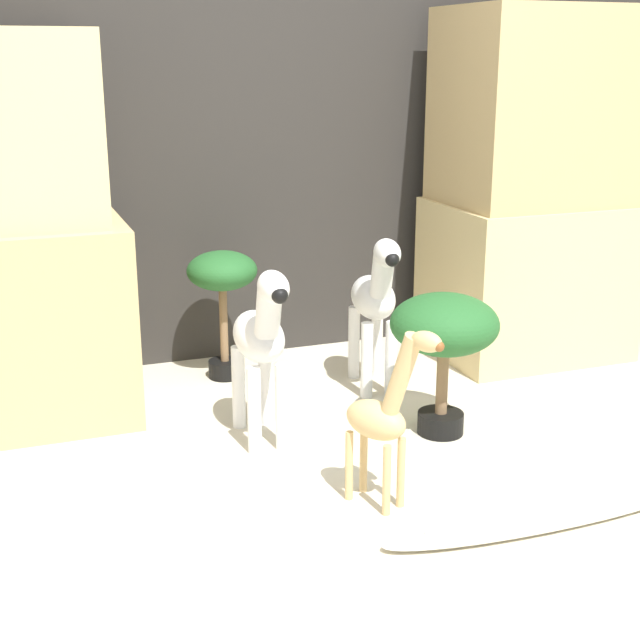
% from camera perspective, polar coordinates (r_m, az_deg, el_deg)
% --- Properties ---
extents(ground_plane, '(14.00, 14.00, 0.00)m').
position_cam_1_polar(ground_plane, '(2.96, 6.49, -11.64)').
color(ground_plane, beige).
extents(wall_back, '(6.40, 0.08, 2.20)m').
position_cam_1_polar(wall_back, '(4.21, -3.73, 12.54)').
color(wall_back, '#2D2B28').
rests_on(wall_back, ground_plane).
extents(rock_pillar_left, '(0.86, 0.67, 1.49)m').
position_cam_1_polar(rock_pillar_left, '(3.62, -19.30, 4.25)').
color(rock_pillar_left, tan).
rests_on(rock_pillar_left, ground_plane).
extents(rock_pillar_right, '(0.86, 0.67, 1.60)m').
position_cam_1_polar(rock_pillar_right, '(4.31, 13.39, 7.95)').
color(rock_pillar_right, '#DBC184').
rests_on(rock_pillar_right, ground_plane).
extents(zebra_right, '(0.23, 0.51, 0.70)m').
position_cam_1_polar(zebra_right, '(3.76, 3.57, 1.29)').
color(zebra_right, white).
rests_on(zebra_right, ground_plane).
extents(zebra_left, '(0.19, 0.51, 0.70)m').
position_cam_1_polar(zebra_left, '(3.24, -3.76, -1.26)').
color(zebra_left, white).
rests_on(zebra_left, ground_plane).
extents(giraffe_figurine, '(0.24, 0.35, 0.62)m').
position_cam_1_polar(giraffe_figurine, '(2.81, 4.10, -5.95)').
color(giraffe_figurine, tan).
rests_on(giraffe_figurine, ground_plane).
extents(potted_palm_front, '(0.41, 0.41, 0.55)m').
position_cam_1_polar(potted_palm_front, '(3.35, 7.96, -0.72)').
color(potted_palm_front, black).
rests_on(potted_palm_front, ground_plane).
extents(potted_palm_back, '(0.31, 0.31, 0.58)m').
position_cam_1_polar(potted_palm_back, '(3.92, -6.27, 2.47)').
color(potted_palm_back, black).
rests_on(potted_palm_back, ground_plane).
extents(surfboard, '(1.12, 0.19, 0.08)m').
position_cam_1_polar(surfboard, '(2.93, 14.12, -11.98)').
color(surfboard, silver).
rests_on(surfboard, ground_plane).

